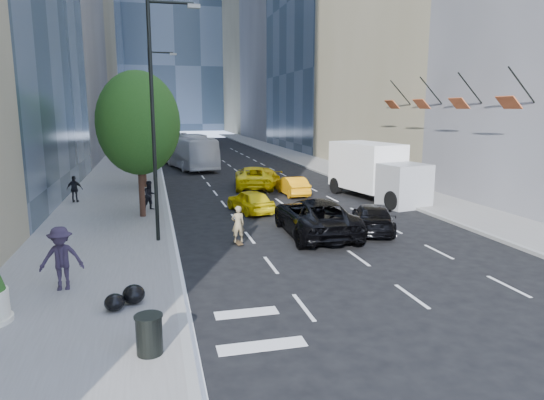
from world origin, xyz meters
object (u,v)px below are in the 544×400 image
object	(u,v)px
black_sedan_mercedes	(373,218)
city_bus	(188,151)
skateboarder	(238,227)
box_truck	(376,171)
trash_can	(149,335)
black_sedan_lincoln	(315,217)

from	to	relation	value
black_sedan_mercedes	city_bus	world-z (taller)	city_bus
black_sedan_mercedes	skateboarder	bearing A→B (deg)	27.56
skateboarder	city_bus	size ratio (longest dim) A/B	0.13
box_truck	trash_can	size ratio (longest dim) A/B	8.61
skateboarder	trash_can	bearing A→B (deg)	62.63
black_sedan_lincoln	box_truck	world-z (taller)	box_truck
skateboarder	box_truck	bearing A→B (deg)	-146.44
black_sedan_lincoln	black_sedan_mercedes	size ratio (longest dim) A/B	1.36
trash_can	skateboarder	bearing A→B (deg)	67.93
black_sedan_mercedes	trash_can	xyz separation A→B (m)	(-10.21, -9.73, -0.06)
black_sedan_mercedes	trash_can	world-z (taller)	black_sedan_mercedes
city_bus	trash_can	size ratio (longest dim) A/B	13.07
black_sedan_lincoln	box_truck	distance (m)	10.12
black_sedan_mercedes	trash_can	distance (m)	14.10
skateboarder	city_bus	xyz separation A→B (m)	(0.00, 28.21, 0.85)
box_truck	trash_can	distance (m)	22.30
skateboarder	black_sedan_lincoln	distance (m)	3.77
city_bus	skateboarder	bearing A→B (deg)	-100.90
box_truck	trash_can	bearing A→B (deg)	-140.02
city_bus	box_truck	xyz separation A→B (m)	(10.34, -19.88, 0.16)
trash_can	box_truck	bearing A→B (deg)	51.09
black_sedan_lincoln	city_bus	distance (m)	27.72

